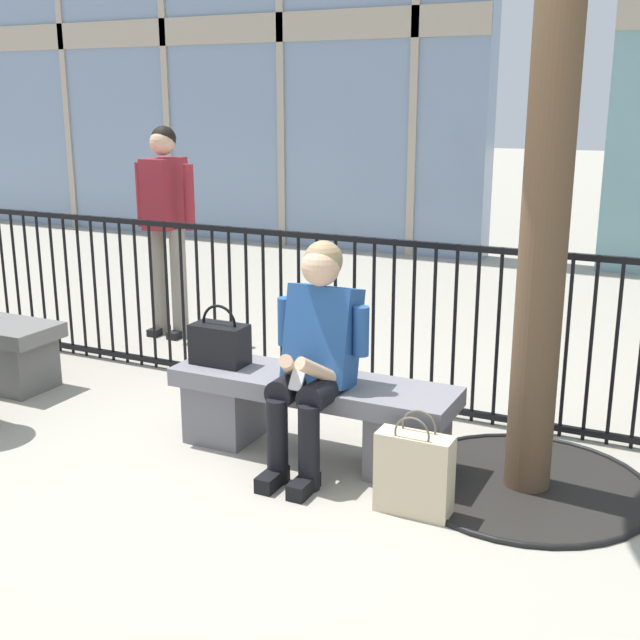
% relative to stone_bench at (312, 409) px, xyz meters
% --- Properties ---
extents(ground_plane, '(60.00, 60.00, 0.00)m').
position_rel_stone_bench_xyz_m(ground_plane, '(0.00, 0.00, -0.27)').
color(ground_plane, '#A8A091').
extents(stone_bench, '(1.60, 0.44, 0.45)m').
position_rel_stone_bench_xyz_m(stone_bench, '(0.00, 0.00, 0.00)').
color(stone_bench, slate).
rests_on(stone_bench, ground).
extents(seated_person_with_phone, '(0.52, 0.66, 1.21)m').
position_rel_stone_bench_xyz_m(seated_person_with_phone, '(0.08, -0.13, 0.38)').
color(seated_person_with_phone, black).
rests_on(seated_person_with_phone, ground).
extents(handbag_on_bench, '(0.32, 0.18, 0.35)m').
position_rel_stone_bench_xyz_m(handbag_on_bench, '(-0.58, -0.01, 0.30)').
color(handbag_on_bench, black).
rests_on(handbag_on_bench, stone_bench).
extents(shopping_bag, '(0.36, 0.14, 0.51)m').
position_rel_stone_bench_xyz_m(shopping_bag, '(0.73, -0.38, -0.07)').
color(shopping_bag, beige).
rests_on(shopping_bag, ground).
extents(bystander_at_railing, '(0.55, 0.39, 1.71)m').
position_rel_stone_bench_xyz_m(bystander_at_railing, '(-2.14, 1.63, 0.73)').
color(bystander_at_railing, gray).
rests_on(bystander_at_railing, ground).
extents(plaza_railing, '(9.54, 0.04, 1.09)m').
position_rel_stone_bench_xyz_m(plaza_railing, '(0.00, 0.87, 0.28)').
color(plaza_railing, black).
rests_on(plaza_railing, ground).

